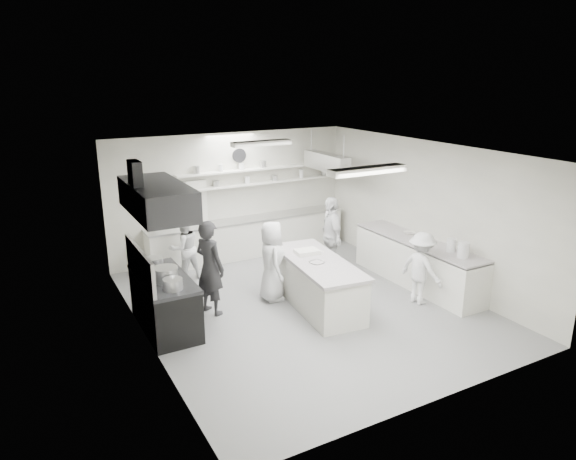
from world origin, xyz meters
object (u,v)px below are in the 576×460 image
back_counter (249,237)px  cook_stove (210,268)px  prep_island (318,284)px  right_counter (417,263)px  stove (165,304)px  cook_back (184,248)px

back_counter → cook_stove: 3.30m
prep_island → cook_stove: cook_stove is taller
right_counter → back_counter: bearing=124.7°
stove → right_counter: right_counter is taller
cook_stove → cook_back: 1.85m
stove → back_counter: back_counter is taller
stove → cook_stove: (0.92, 0.19, 0.45)m
stove → back_counter: size_ratio=0.36×
prep_island → cook_back: cook_back is taller
prep_island → cook_back: bearing=131.7°
prep_island → cook_back: size_ratio=1.67×
stove → prep_island: size_ratio=0.75×
cook_stove → cook_back: (0.09, 1.84, -0.18)m
stove → prep_island: stove is taller
stove → cook_back: cook_back is taller
stove → right_counter: 5.28m
right_counter → cook_stove: 4.42m
stove → cook_back: 2.28m
prep_island → cook_stove: size_ratio=1.34×
right_counter → cook_stove: cook_stove is taller
right_counter → stove: bearing=173.5°
cook_stove → cook_back: bearing=-26.1°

